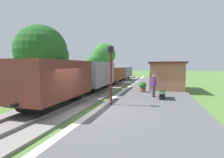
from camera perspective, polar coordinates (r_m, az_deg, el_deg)
name	(u,v)px	position (r m, az deg, el deg)	size (l,w,h in m)	color
ground_plane	(88,115)	(9.54, -7.96, -11.73)	(160.00, 160.00, 0.00)	#517A38
platform_slab	(148,117)	(8.77, 12.05, -12.40)	(6.00, 60.00, 0.25)	#565659
platform_edge_stripe	(95,110)	(9.32, -5.69, -10.48)	(0.36, 60.00, 0.01)	silver
track_ballast	(50,110)	(10.68, -20.04, -9.85)	(3.80, 60.00, 0.12)	gray
rail_near	(61,109)	(10.25, -16.74, -9.62)	(0.07, 60.00, 0.14)	slate
rail_far	(40,107)	(11.08, -23.12, -8.74)	(0.07, 60.00, 0.14)	slate
freight_train	(103,75)	(18.96, -3.15, 1.22)	(2.50, 26.00, 2.72)	brown
station_hut	(166,75)	(19.28, 17.71, 1.36)	(3.50, 5.80, 2.78)	#9E6B4C
bench_near_hut	(163,92)	(13.01, 16.80, -4.23)	(0.42, 1.50, 0.91)	#1E4C2D
person_waiting	(154,85)	(13.41, 13.85, -1.91)	(0.38, 0.45, 1.71)	#474C66
potted_planter	(143,87)	(15.73, 10.29, -2.59)	(0.64, 0.64, 0.92)	brown
lamp_post_near	(111,63)	(10.34, -0.31, 5.31)	(0.28, 0.28, 3.70)	#591414
tree_trackside_mid	(41,51)	(16.17, -22.68, 8.72)	(4.45, 4.45, 6.16)	#4C3823
tree_trackside_far	(52,56)	(24.58, -19.39, 7.38)	(4.40, 4.40, 6.18)	#4C3823
tree_field_left	(94,63)	(31.29, -5.95, 5.29)	(3.03, 3.03, 4.58)	#4C3823
tree_field_distant	(104,54)	(36.18, -2.69, 8.24)	(4.80, 4.80, 7.37)	#4C3823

